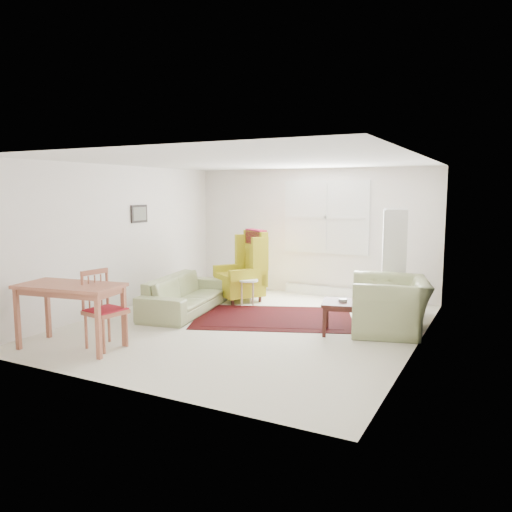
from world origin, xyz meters
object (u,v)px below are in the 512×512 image
at_px(stool, 248,292).
at_px(desk_chair, 106,310).
at_px(desk, 71,316).
at_px(cabinet, 394,262).
at_px(sofa, 185,287).
at_px(coffee_table, 343,317).
at_px(armchair, 390,300).
at_px(wingback_chair, 239,266).

distance_m(stool, desk_chair, 3.10).
bearing_deg(desk, cabinet, 48.43).
distance_m(sofa, coffee_table, 2.81).
relative_size(sofa, desk, 1.54).
xyz_separation_m(sofa, armchair, (3.38, 0.36, 0.06)).
height_order(wingback_chair, desk_chair, wingback_chair).
xyz_separation_m(armchair, wingback_chair, (-2.97, 0.81, 0.19)).
bearing_deg(coffee_table, stool, 154.54).
distance_m(armchair, desk_chair, 4.02).
xyz_separation_m(coffee_table, cabinet, (0.40, 1.55, 0.65)).
xyz_separation_m(wingback_chair, desk, (-0.60, -3.50, -0.24)).
xyz_separation_m(sofa, stool, (0.73, 0.93, -0.18)).
bearing_deg(wingback_chair, desk_chair, -58.68).
relative_size(sofa, cabinet, 1.18).
bearing_deg(desk, desk_chair, 27.17).
bearing_deg(sofa, coffee_table, -101.21).
xyz_separation_m(sofa, desk, (-0.18, -2.33, 0.01)).
relative_size(armchair, desk_chair, 1.19).
distance_m(armchair, desk, 4.47).
bearing_deg(armchair, desk_chair, -67.29).
height_order(wingback_chair, cabinet, cabinet).
bearing_deg(armchair, coffee_table, -69.59).
bearing_deg(desk_chair, armchair, -43.18).
relative_size(sofa, coffee_table, 3.57).
xyz_separation_m(armchair, stool, (-2.65, 0.57, -0.24)).
height_order(sofa, cabinet, cabinet).
bearing_deg(cabinet, stool, 179.06).
height_order(armchair, stool, armchair).
relative_size(sofa, armchair, 1.70).
bearing_deg(armchair, cabinet, 173.86).
distance_m(coffee_table, desk, 3.76).
height_order(coffee_table, desk, desk).
bearing_deg(stool, sofa, -128.28).
distance_m(armchair, wingback_chair, 3.09).
xyz_separation_m(armchair, desk_chair, (-3.16, -2.48, 0.04)).
bearing_deg(desk, coffee_table, 37.21).
distance_m(wingback_chair, stool, 0.59).
xyz_separation_m(stool, desk_chair, (-0.51, -3.05, 0.28)).
bearing_deg(desk, armchair, 36.98).
distance_m(sofa, stool, 1.19).
distance_m(wingback_chair, desk_chair, 3.30).
height_order(armchair, desk, armchair).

